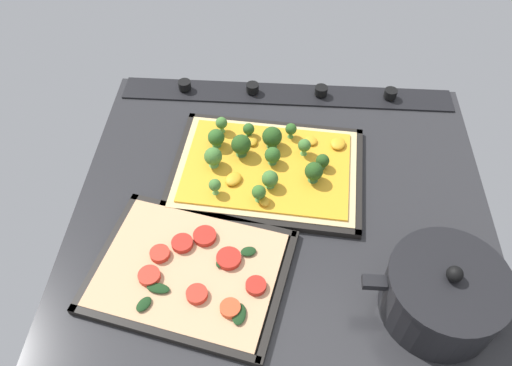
% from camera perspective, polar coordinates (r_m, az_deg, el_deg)
% --- Properties ---
extents(ground_plane, '(0.76, 0.71, 0.03)m').
position_cam_1_polar(ground_plane, '(0.94, 2.89, -3.57)').
color(ground_plane, '#28282B').
extents(stove_control_panel, '(0.73, 0.07, 0.03)m').
position_cam_1_polar(stove_control_panel, '(1.15, 3.44, 10.04)').
color(stove_control_panel, black).
rests_on(stove_control_panel, ground_plane).
extents(baking_tray_front, '(0.38, 0.29, 0.01)m').
position_cam_1_polar(baking_tray_front, '(0.98, 1.24, 1.34)').
color(baking_tray_front, black).
rests_on(baking_tray_front, ground_plane).
extents(broccoli_pizza, '(0.36, 0.27, 0.06)m').
position_cam_1_polar(broccoli_pizza, '(0.97, 1.06, 2.18)').
color(broccoli_pizza, '#D3B77F').
rests_on(broccoli_pizza, baking_tray_front).
extents(baking_tray_back, '(0.35, 0.30, 0.01)m').
position_cam_1_polar(baking_tray_back, '(0.86, -7.51, -9.81)').
color(baking_tray_back, black).
rests_on(baking_tray_back, ground_plane).
extents(veggie_pizza_back, '(0.33, 0.27, 0.02)m').
position_cam_1_polar(veggie_pizza_back, '(0.85, -7.31, -9.61)').
color(veggie_pizza_back, tan).
rests_on(veggie_pizza_back, baking_tray_back).
extents(cooking_pot, '(0.25, 0.18, 0.12)m').
position_cam_1_polar(cooking_pot, '(0.83, 20.24, -11.62)').
color(cooking_pot, black).
rests_on(cooking_pot, ground_plane).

